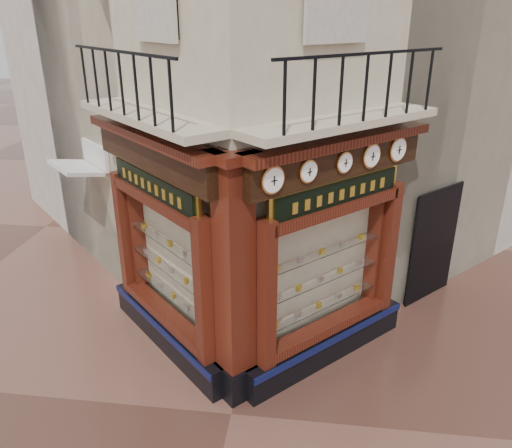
% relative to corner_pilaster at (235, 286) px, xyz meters
% --- Properties ---
extents(ground, '(80.00, 80.00, 0.00)m').
position_rel_corner_pilaster_xyz_m(ground, '(0.00, -0.50, -1.95)').
color(ground, '#4D2D23').
rests_on(ground, ground).
extents(neighbour_left, '(11.31, 11.31, 11.00)m').
position_rel_corner_pilaster_xyz_m(neighbour_left, '(-2.47, 8.13, 3.55)').
color(neighbour_left, beige).
rests_on(neighbour_left, ground).
extents(neighbour_right, '(11.31, 11.31, 11.00)m').
position_rel_corner_pilaster_xyz_m(neighbour_right, '(2.47, 8.13, 3.55)').
color(neighbour_right, beige).
rests_on(neighbour_right, ground).
extents(shopfront_left, '(2.86, 2.86, 3.98)m').
position_rel_corner_pilaster_xyz_m(shopfront_left, '(-1.41, 1.07, 0.03)').
color(shopfront_left, black).
rests_on(shopfront_left, ground).
extents(shopfront_right, '(2.86, 2.86, 3.98)m').
position_rel_corner_pilaster_xyz_m(shopfront_right, '(1.41, 1.07, 0.03)').
color(shopfront_right, black).
rests_on(shopfront_right, ground).
extents(corner_pilaster, '(0.85, 0.85, 3.98)m').
position_rel_corner_pilaster_xyz_m(corner_pilaster, '(0.00, 0.00, 0.00)').
color(corner_pilaster, black).
rests_on(corner_pilaster, ground).
extents(balcony, '(5.94, 2.97, 1.03)m').
position_rel_corner_pilaster_xyz_m(balcony, '(0.00, 0.99, 2.27)').
color(balcony, beige).
rests_on(balcony, ground).
extents(clock_a, '(0.31, 0.31, 0.39)m').
position_rel_corner_pilaster_xyz_m(clock_a, '(0.54, -0.06, 1.67)').
color(clock_a, '#CB8943').
rests_on(clock_a, ground).
extents(clock_b, '(0.27, 0.27, 0.33)m').
position_rel_corner_pilaster_xyz_m(clock_b, '(1.00, 0.39, 1.67)').
color(clock_b, '#CB8943').
rests_on(clock_b, ground).
extents(clock_c, '(0.27, 0.27, 0.32)m').
position_rel_corner_pilaster_xyz_m(clock_c, '(1.51, 0.91, 1.67)').
color(clock_c, '#CB8943').
rests_on(clock_c, ground).
extents(clock_d, '(0.31, 0.31, 0.39)m').
position_rel_corner_pilaster_xyz_m(clock_d, '(1.94, 1.33, 1.67)').
color(clock_d, '#CB8943').
rests_on(clock_d, ground).
extents(clock_e, '(0.32, 0.32, 0.40)m').
position_rel_corner_pilaster_xyz_m(clock_e, '(2.39, 1.79, 1.67)').
color(clock_e, '#CB8943').
rests_on(clock_e, ground).
extents(awning, '(1.45, 1.45, 0.22)m').
position_rel_corner_pilaster_xyz_m(awning, '(-3.85, 3.15, -1.95)').
color(awning, silver).
rests_on(awning, ground).
extents(signboard_left, '(2.00, 2.00, 0.53)m').
position_rel_corner_pilaster_xyz_m(signboard_left, '(-1.46, 1.01, 1.15)').
color(signboard_left, yellow).
rests_on(signboard_left, ground).
extents(signboard_right, '(1.99, 1.99, 0.53)m').
position_rel_corner_pilaster_xyz_m(signboard_right, '(1.46, 1.01, 1.15)').
color(signboard_right, yellow).
rests_on(signboard_right, ground).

